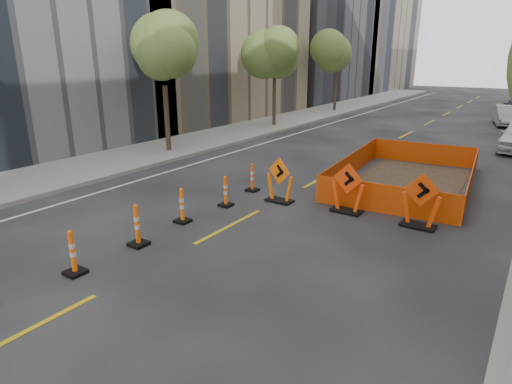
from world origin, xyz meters
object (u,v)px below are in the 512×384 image
Objects in this scene: parked_car_mid at (507,116)px; channelizer_3 at (73,252)px; chevron_sign_right at (421,200)px; channelizer_7 at (252,177)px; chevron_sign_center at (348,188)px; channelizer_6 at (226,191)px; chevron_sign_left at (280,180)px; channelizer_5 at (182,205)px; channelizer_4 at (137,225)px.

channelizer_3 is at bearing -113.15° from parked_car_mid.
channelizer_7 is at bearing 160.48° from chevron_sign_right.
chevron_sign_center is at bearing 162.09° from chevron_sign_right.
chevron_sign_right reaches higher than channelizer_3.
channelizer_6 is 0.25× the size of parked_car_mid.
channelizer_7 is at bearing 173.94° from chevron_sign_left.
channelizer_5 is at bearing -89.57° from channelizer_7.
channelizer_6 is at bearing 178.53° from chevron_sign_right.
parked_car_mid is (6.05, 26.08, 0.15)m from channelizer_5.
chevron_sign_left is (1.39, 3.16, 0.24)m from channelizer_5.
parked_car_mid is at bearing 76.40° from channelizer_6.
channelizer_5 is at bearing -101.28° from chevron_sign_left.
channelizer_3 is at bearing -87.60° from chevron_sign_left.
channelizer_7 is at bearing 91.63° from channelizer_3.
chevron_sign_right reaches higher than channelizer_5.
chevron_sign_right is at bearing -102.61° from parked_car_mid.
channelizer_5 is 3.46m from chevron_sign_left.
chevron_sign_right is (5.62, 1.64, 0.29)m from channelizer_6.
chevron_sign_left is (1.42, -0.48, 0.25)m from channelizer_7.
chevron_sign_right is 0.39× the size of parked_car_mid.
channelizer_3 is 6.91m from chevron_sign_left.
chevron_sign_right is 22.61m from parked_car_mid.
channelizer_3 is 3.64m from channelizer_5.
channelizer_4 is at bearing -87.83° from channelizer_7.
chevron_sign_left is at bearing -113.46° from parked_car_mid.
channelizer_6 is at bearing 84.24° from channelizer_5.
channelizer_4 reaches higher than channelizer_3.
channelizer_5 is 3.64m from channelizer_7.
channelizer_4 reaches higher than channelizer_7.
chevron_sign_center is (2.24, 0.31, 0.03)m from chevron_sign_left.
channelizer_5 is 6.76m from chevron_sign_right.
channelizer_4 is 1.10× the size of channelizer_6.
parked_car_mid is (5.87, 29.72, 0.15)m from channelizer_3.
chevron_sign_center reaches higher than channelizer_7.
chevron_sign_right reaches higher than channelizer_6.
chevron_sign_left is at bearing 166.13° from chevron_sign_right.
parked_car_mid reaches higher than channelizer_6.
chevron_sign_right is at bearing 16.31° from channelizer_6.
channelizer_5 is 0.65× the size of chevron_sign_right.
parked_car_mid is at bearing 74.84° from channelizer_7.
channelizer_3 is 7.28m from channelizer_7.
chevron_sign_right is at bearing 3.65° from chevron_sign_center.
chevron_sign_center is (3.46, 7.11, 0.26)m from channelizer_3.
channelizer_5 is 5.03m from chevron_sign_center.
chevron_sign_center is (3.46, 5.29, 0.23)m from channelizer_4.
parked_car_mid is at bearing 76.94° from channelizer_5.
channelizer_4 is 0.71× the size of chevron_sign_center.
channelizer_4 is 0.70× the size of chevron_sign_right.
chevron_sign_left is 0.97× the size of chevron_sign_center.
channelizer_3 is 5.46m from channelizer_6.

